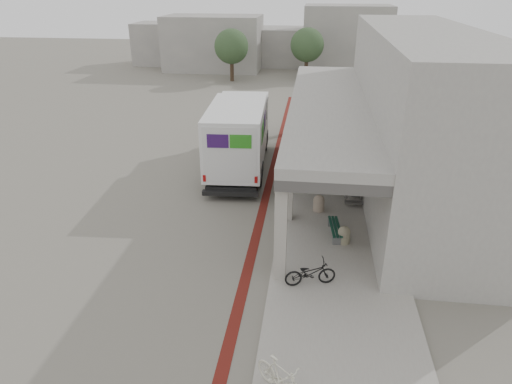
# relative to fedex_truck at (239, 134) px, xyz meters

# --- Properties ---
(ground) EXTENTS (120.00, 120.00, 0.00)m
(ground) POSITION_rel_fedex_truck_xyz_m (0.72, -5.86, -1.85)
(ground) COLOR slate
(ground) RESTS_ON ground
(bike_lane_stripe) EXTENTS (0.35, 40.00, 0.01)m
(bike_lane_stripe) POSITION_rel_fedex_truck_xyz_m (1.72, -3.86, -1.84)
(bike_lane_stripe) COLOR #5A1712
(bike_lane_stripe) RESTS_ON ground
(sidewalk) EXTENTS (4.40, 28.00, 0.12)m
(sidewalk) POSITION_rel_fedex_truck_xyz_m (4.72, -5.86, -1.79)
(sidewalk) COLOR gray
(sidewalk) RESTS_ON ground
(transit_building) EXTENTS (7.60, 17.00, 7.00)m
(transit_building) POSITION_rel_fedex_truck_xyz_m (7.55, -1.36, 1.55)
(transit_building) COLOR gray
(transit_building) RESTS_ON ground
(distant_backdrop) EXTENTS (28.00, 10.00, 6.50)m
(distant_backdrop) POSITION_rel_fedex_truck_xyz_m (-2.13, 30.02, 0.86)
(distant_backdrop) COLOR gray
(distant_backdrop) RESTS_ON ground
(tree_left) EXTENTS (3.20, 3.20, 4.80)m
(tree_left) POSITION_rel_fedex_truck_xyz_m (-4.28, 22.14, 1.33)
(tree_left) COLOR #38281C
(tree_left) RESTS_ON ground
(tree_mid) EXTENTS (3.20, 3.20, 4.80)m
(tree_mid) POSITION_rel_fedex_truck_xyz_m (2.72, 24.14, 1.33)
(tree_mid) COLOR #38281C
(tree_mid) RESTS_ON ground
(tree_right) EXTENTS (3.20, 3.20, 4.80)m
(tree_right) POSITION_rel_fedex_truck_xyz_m (10.72, 23.14, 1.33)
(tree_right) COLOR #38281C
(tree_right) RESTS_ON ground
(fedex_truck) EXTENTS (2.98, 8.27, 3.47)m
(fedex_truck) POSITION_rel_fedex_truck_xyz_m (0.00, 0.00, 0.00)
(fedex_truck) COLOR black
(fedex_truck) RESTS_ON ground
(bench) EXTENTS (0.50, 1.65, 0.38)m
(bench) POSITION_rel_fedex_truck_xyz_m (4.66, -6.49, -1.46)
(bench) COLOR slate
(bench) RESTS_ON sidewalk
(bollard_near) EXTENTS (0.44, 0.44, 0.66)m
(bollard_near) POSITION_rel_fedex_truck_xyz_m (4.96, -6.99, -1.40)
(bollard_near) COLOR gray
(bollard_near) RESTS_ON sidewalk
(bollard_far) EXTENTS (0.46, 0.46, 0.69)m
(bollard_far) POSITION_rel_fedex_truck_xyz_m (4.05, -4.51, -1.39)
(bollard_far) COLOR gray
(bollard_far) RESTS_ON sidewalk
(utility_cabinet) EXTENTS (0.54, 0.70, 1.13)m
(utility_cabinet) POSITION_rel_fedex_truck_xyz_m (5.72, -2.64, -1.16)
(utility_cabinet) COLOR slate
(utility_cabinet) RESTS_ON sidewalk
(bicycle_black) EXTENTS (1.71, 0.97, 0.85)m
(bicycle_black) POSITION_rel_fedex_truck_xyz_m (3.79, -9.67, -1.30)
(bicycle_black) COLOR black
(bicycle_black) RESTS_ON sidewalk
(bicycle_cream) EXTENTS (1.49, 1.35, 0.94)m
(bicycle_cream) POSITION_rel_fedex_truck_xyz_m (3.22, -13.95, -1.26)
(bicycle_cream) COLOR beige
(bicycle_cream) RESTS_ON sidewalk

